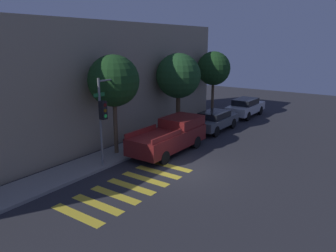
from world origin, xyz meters
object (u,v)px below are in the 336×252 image
traffic_light_pole (109,105)px  sedan_middle (246,107)px  tree_near_corner (114,81)px  pickup_truck (171,136)px  sedan_near_corner (215,120)px  tree_far_end (214,69)px  tree_midblock (178,76)px

traffic_light_pole → sedan_middle: traffic_light_pole is taller
traffic_light_pole → tree_near_corner: bearing=34.3°
pickup_truck → sedan_middle: size_ratio=1.15×
sedan_near_corner → sedan_middle: 5.72m
tree_near_corner → tree_far_end: tree_near_corner is taller
traffic_light_pole → sedan_middle: bearing=-4.8°
sedan_near_corner → sedan_middle: bearing=0.0°
pickup_truck → tree_midblock: 5.51m
tree_midblock → tree_far_end: (5.26, 0.00, 0.16)m
sedan_middle → tree_far_end: (-1.99, 2.18, 3.28)m
traffic_light_pole → tree_far_end: size_ratio=0.83×
tree_midblock → traffic_light_pole: bearing=-173.2°
sedan_near_corner → sedan_middle: sedan_middle is taller
pickup_truck → tree_midblock: size_ratio=0.97×
pickup_truck → tree_far_end: bearing=13.1°
pickup_truck → sedan_near_corner: bearing=0.0°
sedan_near_corner → traffic_light_pole: bearing=172.2°
sedan_middle → tree_near_corner: size_ratio=0.83×
tree_far_end → tree_near_corner: bearing=180.0°
traffic_light_pole → tree_midblock: tree_midblock is taller
tree_midblock → sedan_near_corner: bearing=-55.1°
traffic_light_pole → tree_midblock: (7.72, 0.92, 0.74)m
tree_midblock → tree_far_end: bearing=0.0°
sedan_middle → tree_midblock: size_ratio=0.84×
sedan_middle → traffic_light_pole: bearing=175.2°
sedan_near_corner → tree_near_corner: tree_near_corner is taller
pickup_truck → sedan_near_corner: (5.62, 0.00, -0.19)m
pickup_truck → sedan_near_corner: size_ratio=1.21×
sedan_near_corner → tree_far_end: tree_far_end is taller
pickup_truck → tree_near_corner: size_ratio=0.95×
tree_near_corner → tree_midblock: bearing=0.0°
tree_far_end → pickup_truck: bearing=-166.9°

